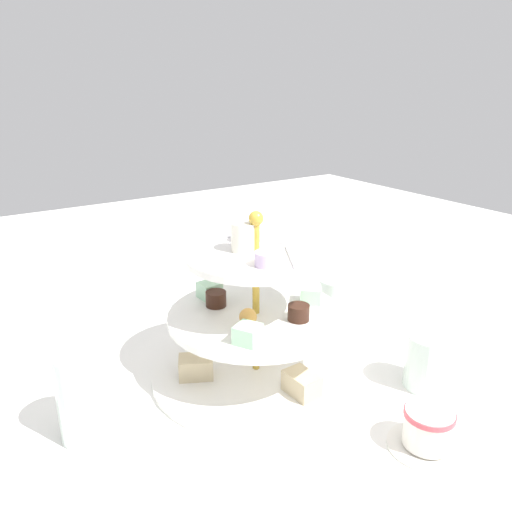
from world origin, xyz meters
TOP-DOWN VIEW (x-y plane):
  - ground_plane at (0.00, 0.00)m, footprint 2.40×2.40m
  - tiered_serving_stand at (0.00, 0.00)m, footprint 0.30×0.30m
  - water_glass_tall_right at (0.00, 0.24)m, footprint 0.07×0.07m
  - water_glass_short_left at (-0.16, -0.18)m, footprint 0.06×0.06m
  - teacup_with_saucer at (-0.24, -0.08)m, footprint 0.09×0.09m
  - butter_knife_left at (0.29, 0.05)m, footprint 0.02×0.17m
  - water_glass_mid_back at (0.06, -0.21)m, footprint 0.06×0.06m

SIDE VIEW (x-z plane):
  - ground_plane at x=0.00m, z-range 0.00..0.00m
  - butter_knife_left at x=0.29m, z-range 0.00..0.00m
  - teacup_with_saucer at x=-0.24m, z-range 0.00..0.05m
  - water_glass_short_left at x=-0.16m, z-range 0.00..0.08m
  - water_glass_mid_back at x=0.06m, z-range 0.00..0.08m
  - water_glass_tall_right at x=0.00m, z-range 0.00..0.11m
  - tiered_serving_stand at x=0.00m, z-range -0.05..0.20m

